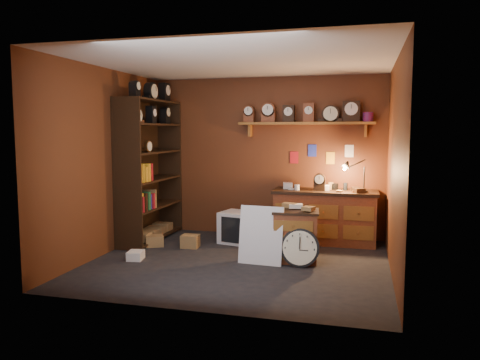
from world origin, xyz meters
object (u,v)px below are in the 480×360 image
at_px(shelving_unit, 148,164).
at_px(big_round_clock, 300,248).
at_px(low_cabinet, 296,233).
at_px(workbench, 325,214).

distance_m(shelving_unit, big_round_clock, 2.98).
bearing_deg(big_round_clock, shelving_unit, 159.95).
height_order(shelving_unit, low_cabinet, shelving_unit).
height_order(low_cabinet, big_round_clock, low_cabinet).
xyz_separation_m(shelving_unit, workbench, (2.84, 0.49, -0.78)).
distance_m(shelving_unit, low_cabinet, 2.77).
relative_size(workbench, low_cabinet, 2.07).
bearing_deg(workbench, low_cabinet, -104.51).
xyz_separation_m(shelving_unit, low_cabinet, (2.54, -0.69, -0.87)).
bearing_deg(shelving_unit, workbench, 9.87).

